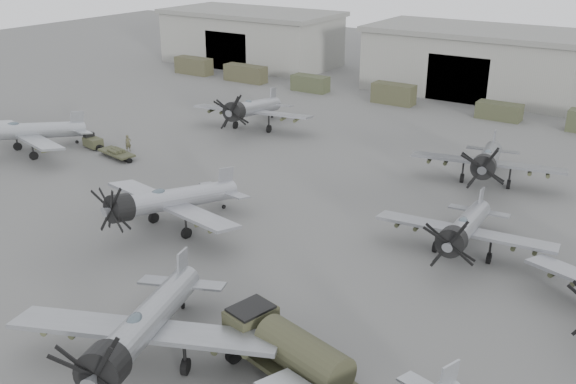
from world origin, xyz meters
name	(u,v)px	position (x,y,z in m)	size (l,w,h in m)	color
ground	(157,279)	(0.00, 0.00, 0.00)	(220.00, 220.00, 0.00)	#535451
hangar_left	(251,37)	(-38.00, 61.96, 4.37)	(29.00, 14.80, 8.70)	gray
hangar_center	(475,60)	(0.00, 61.96, 4.37)	(29.00, 14.80, 8.70)	gray
support_truck_0	(194,66)	(-40.40, 50.00, 1.28)	(6.15, 2.20, 2.56)	#3F3D29
support_truck_1	(245,73)	(-30.33, 50.00, 1.22)	(6.63, 2.20, 2.44)	#3D3C28
support_truck_2	(310,83)	(-19.07, 50.00, 1.09)	(5.23, 2.20, 2.19)	#3B402A
support_truck_3	(394,94)	(-6.45, 50.00, 1.29)	(5.51, 2.20, 2.58)	#3E3F29
support_truck_4	(499,111)	(7.17, 50.00, 0.98)	(5.20, 2.20, 1.96)	#3B3E28
aircraft_near_1	(141,328)	(6.11, -7.08, 2.52)	(13.61, 12.32, 5.55)	gray
aircraft_mid_0	(21,132)	(-28.47, 10.76, 2.40)	(13.26, 11.94, 5.27)	#979BA0
aircraft_mid_1	(166,201)	(-4.35, 5.74, 2.39)	(13.21, 11.89, 5.24)	#97999F
aircraft_mid_2	(464,228)	(15.37, 13.55, 2.21)	(12.19, 10.97, 4.85)	gray
aircraft_far_0	(251,109)	(-14.55, 30.05, 2.50)	(13.85, 12.46, 5.50)	gray
aircraft_far_1	(487,160)	(12.53, 27.76, 2.39)	(13.22, 11.90, 5.25)	gray
fuel_tanker	(288,348)	(12.42, -3.50, 1.68)	(7.98, 4.23, 2.93)	#383825
tug_trailer	(102,146)	(-22.79, 15.74, 0.57)	(7.70, 2.78, 1.53)	#383925
ground_crew	(128,143)	(-20.65, 17.32, 0.85)	(0.62, 0.41, 1.70)	#41402A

